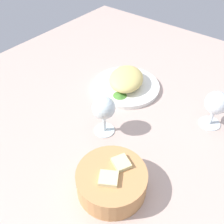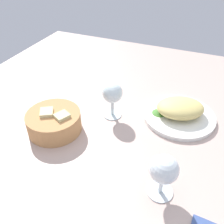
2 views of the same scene
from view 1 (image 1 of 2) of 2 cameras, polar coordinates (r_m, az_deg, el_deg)
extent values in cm
cube|color=#BAA095|center=(80.27, 5.22, -3.48)|extent=(140.00, 140.00, 2.00)
cylinder|color=white|center=(93.24, 3.03, 5.62)|extent=(23.67, 23.67, 1.40)
ellipsoid|color=#D7C26F|center=(91.33, 3.11, 7.26)|extent=(18.77, 16.94, 5.14)
cone|color=#447F31|center=(87.53, 1.75, 3.84)|extent=(4.69, 4.69, 1.00)
cylinder|color=tan|center=(63.37, -0.08, -14.83)|extent=(16.60, 16.60, 6.15)
cube|color=beige|center=(60.80, -0.76, -15.12)|extent=(5.42, 5.56, 4.21)
cube|color=beige|center=(63.20, 2.01, -11.84)|extent=(5.05, 5.23, 4.03)
cylinder|color=silver|center=(77.62, -1.68, -3.91)|extent=(6.09, 6.09, 0.60)
cylinder|color=silver|center=(75.59, -1.73, -2.41)|extent=(1.00, 1.00, 5.09)
sphere|color=silver|center=(71.62, -1.82, 0.90)|extent=(6.54, 6.54, 6.54)
cylinder|color=silver|center=(85.01, 20.50, -2.24)|extent=(6.37, 6.37, 0.60)
cylinder|color=silver|center=(83.40, 20.91, -1.02)|extent=(1.00, 1.00, 4.36)
sphere|color=silver|center=(79.94, 21.86, 1.88)|extent=(6.75, 6.75, 6.75)
camera|label=2|loc=(0.71, 63.69, 16.91)|focal=39.27mm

